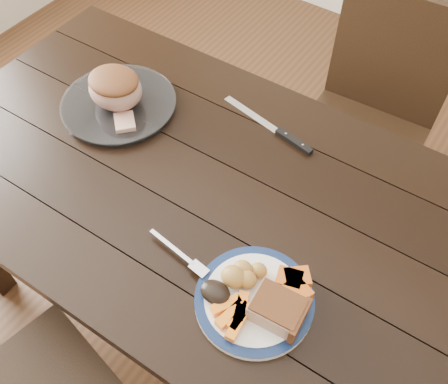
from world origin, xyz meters
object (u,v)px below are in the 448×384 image
Objects in this scene: dining_table at (204,205)px; fork at (182,256)px; serving_platter at (119,105)px; chair_far at (370,113)px; carving_knife at (283,134)px; pork_slice at (277,309)px; roast_joint at (115,89)px; dinner_plate at (254,300)px.

dining_table is 0.25m from fork.
serving_platter is 0.55m from fork.
carving_knife is at bearing 73.42° from chair_far.
pork_slice is (0.72, -0.30, 0.04)m from serving_platter.
dining_table is 9.07× the size of fork.
carving_knife is at bearing 20.87° from serving_platter.
fork is 0.56m from roast_joint.
fork is (-0.19, -0.01, 0.01)m from dinner_plate.
dining_table is 0.30m from carving_knife.
dining_table is 1.74× the size of chair_far.
serving_platter is at bearing 157.28° from pork_slice.
roast_joint reaches higher than pork_slice.
chair_far is 0.97m from dinner_plate.
dining_table is 0.40m from serving_platter.
dinner_plate is at bearing -35.16° from dining_table.
chair_far is 8.67× the size of pork_slice.
serving_platter is (-0.37, 0.09, 0.10)m from dining_table.
serving_platter is 1.84× the size of fork.
chair_far is 0.89m from serving_platter.
pork_slice reaches higher than dinner_plate.
chair_far is 2.92× the size of carving_knife.
dinner_plate is 1.47× the size of fork.
chair_far reaches higher than dining_table.
roast_joint is (-0.37, 0.09, 0.16)m from dining_table.
roast_joint is (-0.66, 0.30, 0.06)m from dinner_plate.
dining_table is 0.42m from pork_slice.
chair_far is at bearing 90.69° from fork.
serving_platter is (-0.57, -0.64, 0.23)m from chair_far.
serving_platter reaches higher than dinner_plate.
pork_slice is (0.34, -0.21, 0.14)m from dining_table.
chair_far is 5.21× the size of fork.
roast_joint is (-0.57, -0.64, 0.30)m from chair_far.
dinner_plate is 2.45× the size of pork_slice.
dining_table is 10.10× the size of roast_joint.
fork is 0.56× the size of carving_knife.
chair_far is at bearing 95.68° from dinner_plate.
serving_platter reaches higher than dining_table.
roast_joint is 0.50× the size of carving_knife.
roast_joint is at bearing -149.12° from carving_knife.
dining_table is 0.77m from chair_far.
pork_slice reaches higher than serving_platter.
chair_far is 2.84× the size of serving_platter.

